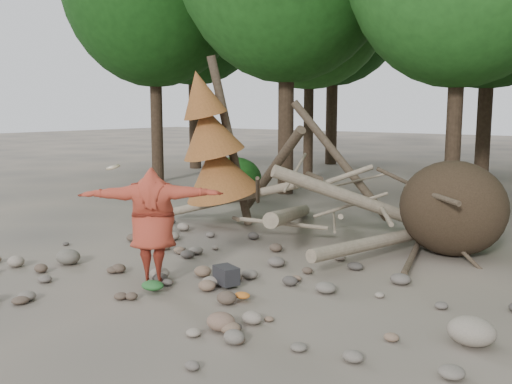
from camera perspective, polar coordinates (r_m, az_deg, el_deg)
The scene contains 13 objects.
ground at distance 10.16m, azimuth -3.31°, elevation -9.03°, with size 120.00×120.00×0.00m, color #514C44.
deadfall_pile at distance 12.58m, azimuth 16.47°, elevation -1.51°, with size 8.55×5.24×3.30m.
dead_conifer at distance 14.31m, azimuth -4.33°, elevation 4.65°, with size 2.06×2.16×4.35m.
bush_left at distance 18.90m, azimuth -2.16°, elevation 1.34°, with size 1.80×1.80×1.44m, color #164512.
bush_mid at distance 16.36m, azimuth 16.72°, elevation -0.68°, with size 1.40×1.40×1.12m, color #1E5819.
frisbee_thrower at distance 9.90m, azimuth -10.32°, elevation -3.24°, with size 2.83×2.04×1.98m.
backpack at distance 9.89m, azimuth -2.99°, elevation -8.62°, with size 0.45×0.30×0.30m, color black.
cloth_green at distance 9.75m, azimuth -10.30°, elevation -9.46°, with size 0.40×0.33×0.15m, color #265F29.
cloth_orange at distance 9.20m, azimuth -1.39°, elevation -10.59°, with size 0.27×0.22×0.10m, color #B55F1F.
boulder_front_left at distance 11.84m, azimuth -18.27°, elevation -6.18°, with size 0.49×0.45×0.30m, color #645F53.
boulder_front_right at distance 8.07m, azimuth -3.53°, elevation -12.80°, with size 0.42×0.38×0.25m, color #7B5F4D.
boulder_mid_right at distance 8.08m, azimuth 20.75°, elevation -12.89°, with size 0.62×0.56×0.37m, color gray.
boulder_mid_left at distance 13.83m, azimuth -9.34°, elevation -3.77°, with size 0.51×0.46×0.31m, color #625A53.
Camera 1 is at (6.23, -7.43, 3.04)m, focal length 40.00 mm.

